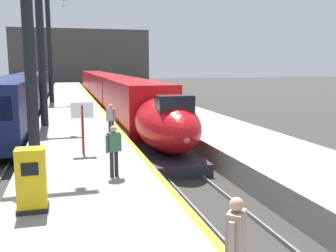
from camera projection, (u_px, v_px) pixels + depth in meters
name	position (u px, v px, depth m)	size (l,w,h in m)	color
platform_left	(75.00, 124.00, 26.99)	(4.80, 110.00, 1.05)	gray
platform_right	(184.00, 120.00, 29.08)	(4.80, 110.00, 1.05)	gray
platform_left_safety_stripe	(107.00, 116.00, 27.49)	(0.20, 107.80, 0.01)	yellow
rail_main_left	(117.00, 123.00, 30.53)	(0.08, 110.00, 0.12)	slate
rail_main_right	(135.00, 122.00, 30.92)	(0.08, 110.00, 0.12)	slate
rail_secondary_left	(8.00, 127.00, 28.44)	(0.08, 110.00, 0.12)	slate
rail_secondary_right	(29.00, 127.00, 28.83)	(0.08, 110.00, 0.12)	slate
highspeed_train_main	(109.00, 90.00, 41.59)	(2.92, 56.63, 3.60)	#B20F14
regional_train_adjacent	(25.00, 94.00, 34.10)	(2.85, 36.60, 3.80)	#141E4C
station_column_far	(40.00, 26.00, 22.16)	(4.00, 0.68, 9.79)	black
station_column_distant	(49.00, 40.00, 36.34)	(4.00, 0.68, 10.10)	black
passenger_near_edge	(236.00, 242.00, 5.74)	(0.41, 0.46, 1.69)	#23232D
passenger_mid_platform	(114.00, 147.00, 12.37)	(0.53, 0.35, 1.69)	#23232D
passenger_far_waiting	(111.00, 118.00, 19.13)	(0.46, 0.41, 1.69)	#23232D
ticket_machine_yellow	(32.00, 182.00, 9.48)	(0.76, 0.62, 1.60)	yellow
departure_info_board	(82.00, 117.00, 15.55)	(0.90, 0.10, 2.12)	maroon
terminus_back_wall	(81.00, 56.00, 100.63)	(36.00, 2.00, 14.00)	#4C4742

